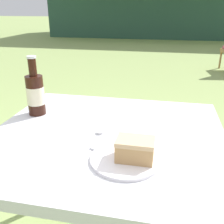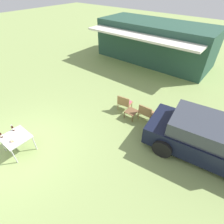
# 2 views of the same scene
# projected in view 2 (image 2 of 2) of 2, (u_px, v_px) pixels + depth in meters

# --- Properties ---
(ground_plane) EXTENTS (60.00, 60.00, 0.00)m
(ground_plane) POSITION_uv_depth(u_px,v_px,m) (22.00, 150.00, 6.54)
(ground_plane) COLOR #8CA35B
(cabin_building) EXTENTS (8.03, 4.47, 2.62)m
(cabin_building) POSITION_uv_depth(u_px,v_px,m) (154.00, 42.00, 12.53)
(cabin_building) COLOR #284C3D
(cabin_building) RESTS_ON ground_plane
(parked_car) EXTENTS (4.43, 2.48, 1.41)m
(parked_car) POSITION_uv_depth(u_px,v_px,m) (208.00, 139.00, 6.04)
(parked_car) COLOR black
(parked_car) RESTS_ON ground_plane
(wicker_chair_cushioned) EXTENTS (0.66, 0.54, 0.78)m
(wicker_chair_cushioned) POSITION_uv_depth(u_px,v_px,m) (125.00, 102.00, 8.21)
(wicker_chair_cushioned) COLOR #9E7547
(wicker_chair_cushioned) RESTS_ON ground_plane
(wicker_chair_plain) EXTENTS (0.61, 0.47, 0.78)m
(wicker_chair_plain) POSITION_uv_depth(u_px,v_px,m) (146.00, 112.00, 7.62)
(wicker_chair_plain) COLOR #9E7547
(wicker_chair_plain) RESTS_ON ground_plane
(garden_side_table) EXTENTS (0.48, 0.49, 0.37)m
(garden_side_table) POSITION_uv_depth(u_px,v_px,m) (131.00, 112.00, 7.80)
(garden_side_table) COLOR brown
(garden_side_table) RESTS_ON ground_plane
(patio_table) EXTENTS (0.90, 0.84, 0.70)m
(patio_table) POSITION_uv_depth(u_px,v_px,m) (16.00, 138.00, 6.14)
(patio_table) COLOR silver
(patio_table) RESTS_ON ground_plane
(cake_on_plate) EXTENTS (0.23, 0.23, 0.08)m
(cake_on_plate) POSITION_uv_depth(u_px,v_px,m) (12.00, 141.00, 5.92)
(cake_on_plate) COLOR white
(cake_on_plate) RESTS_ON patio_table
(cola_bottle_near) EXTENTS (0.08, 0.08, 0.26)m
(cola_bottle_near) POSITION_uv_depth(u_px,v_px,m) (13.00, 128.00, 6.29)
(cola_bottle_near) COLOR black
(cola_bottle_near) RESTS_ON patio_table
(cola_bottle_far) EXTENTS (0.08, 0.08, 0.26)m
(cola_bottle_far) POSITION_uv_depth(u_px,v_px,m) (1.00, 135.00, 6.03)
(cola_bottle_far) COLOR black
(cola_bottle_far) RESTS_ON patio_table
(fork) EXTENTS (0.18, 0.08, 0.01)m
(fork) POSITION_uv_depth(u_px,v_px,m) (12.00, 140.00, 5.97)
(fork) COLOR silver
(fork) RESTS_ON patio_table
(loose_bottle_cap) EXTENTS (0.03, 0.03, 0.01)m
(loose_bottle_cap) POSITION_uv_depth(u_px,v_px,m) (15.00, 137.00, 6.11)
(loose_bottle_cap) COLOR silver
(loose_bottle_cap) RESTS_ON patio_table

